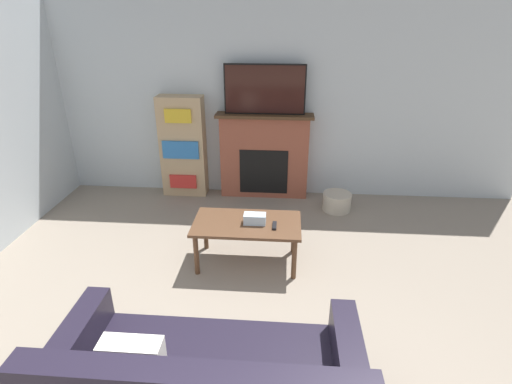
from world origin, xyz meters
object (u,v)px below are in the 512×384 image
object	(u,v)px
tv	(265,90)
coffee_table	(247,228)
bookshelf	(183,147)
fireplace	(264,156)
storage_basket	(337,202)

from	to	relation	value
tv	coffee_table	bearing A→B (deg)	-92.52
bookshelf	fireplace	bearing A→B (deg)	1.12
coffee_table	bookshelf	distance (m)	2.01
tv	storage_basket	world-z (taller)	tv
bookshelf	storage_basket	world-z (taller)	bookshelf
storage_basket	fireplace	bearing A→B (deg)	157.68
fireplace	bookshelf	size ratio (longest dim) A/B	0.93
tv	bookshelf	world-z (taller)	tv
coffee_table	tv	bearing A→B (deg)	87.48
tv	coffee_table	size ratio (longest dim) A/B	0.97
tv	bookshelf	xyz separation A→B (m)	(-1.13, -0.00, -0.80)
fireplace	bookshelf	xyz separation A→B (m)	(-1.13, -0.02, 0.11)
coffee_table	fireplace	bearing A→B (deg)	87.50
bookshelf	tv	bearing A→B (deg)	0.11
coffee_table	storage_basket	distance (m)	1.71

